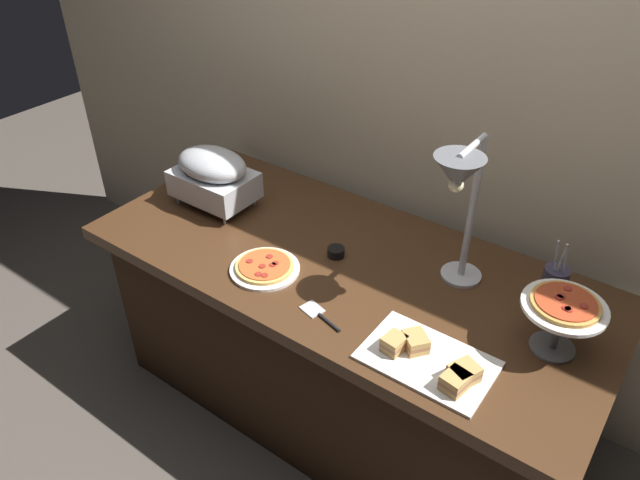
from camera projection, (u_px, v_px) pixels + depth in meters
name	position (u px, v px, depth m)	size (l,w,h in m)	color
ground_plane	(340.00, 402.00, 2.58)	(8.00, 8.00, 0.00)	#4C443D
back_wall	(422.00, 101.00, 2.22)	(4.40, 0.04, 2.40)	#C6B593
buffet_table	(342.00, 337.00, 2.36)	(1.90, 0.84, 0.76)	#422816
chafing_dish	(213.00, 174.00, 2.39)	(0.33, 0.22, 0.24)	#B7BABF
heat_lamp	(460.00, 187.00, 1.74)	(0.15, 0.32, 0.54)	#B7BABF
pizza_plate_front	(265.00, 267.00, 2.09)	(0.25, 0.25, 0.03)	white
pizza_plate_center	(563.00, 311.00, 1.70)	(0.24, 0.24, 0.19)	#595B60
sandwich_platter	(431.00, 360.00, 1.72)	(0.38, 0.24, 0.06)	white
sauce_cup_near	(336.00, 252.00, 2.16)	(0.06, 0.06, 0.03)	black
utensil_holder	(555.00, 282.00, 1.96)	(0.08, 0.08, 0.23)	#383347
serving_spatula	(320.00, 316.00, 1.90)	(0.17, 0.08, 0.01)	#B7BABF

